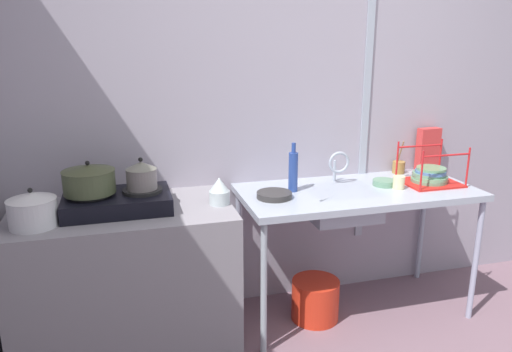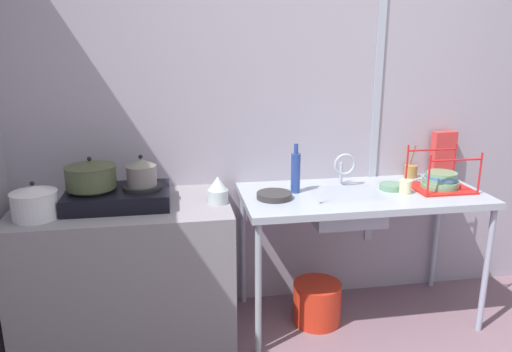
% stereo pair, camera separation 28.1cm
% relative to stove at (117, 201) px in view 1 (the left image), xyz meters
% --- Properties ---
extents(wall_back, '(4.56, 0.10, 2.53)m').
position_rel_stove_xyz_m(wall_back, '(1.22, 0.38, 0.38)').
color(wall_back, '#9F97A6').
rests_on(wall_back, ground).
extents(wall_metal_strip, '(0.05, 0.01, 2.02)m').
position_rel_stove_xyz_m(wall_metal_strip, '(1.61, 0.32, 0.51)').
color(wall_metal_strip, '#A0A9B8').
extents(counter_concrete, '(1.19, 0.66, 0.83)m').
position_rel_stove_xyz_m(counter_concrete, '(0.02, 0.00, -0.47)').
color(counter_concrete, gray).
rests_on(counter_concrete, ground).
extents(counter_sink, '(1.45, 0.66, 0.83)m').
position_rel_stove_xyz_m(counter_sink, '(1.42, -0.00, -0.11)').
color(counter_sink, '#A0A9B8').
rests_on(counter_sink, ground).
extents(stove, '(0.56, 0.37, 0.11)m').
position_rel_stove_xyz_m(stove, '(0.00, 0.00, 0.00)').
color(stove, black).
rests_on(stove, counter_concrete).
extents(pot_on_left_burner, '(0.27, 0.27, 0.17)m').
position_rel_stove_xyz_m(pot_on_left_burner, '(-0.13, -0.00, 0.13)').
color(pot_on_left_burner, '#424B31').
rests_on(pot_on_left_burner, stove).
extents(pot_on_right_burner, '(0.17, 0.17, 0.17)m').
position_rel_stove_xyz_m(pot_on_right_burner, '(0.13, 0.00, 0.14)').
color(pot_on_right_burner, slate).
rests_on(pot_on_right_burner, stove).
extents(pot_beside_stove, '(0.23, 0.23, 0.20)m').
position_rel_stove_xyz_m(pot_beside_stove, '(-0.40, -0.14, 0.04)').
color(pot_beside_stove, silver).
rests_on(pot_beside_stove, counter_concrete).
extents(percolator, '(0.12, 0.12, 0.15)m').
position_rel_stove_xyz_m(percolator, '(0.55, -0.05, 0.02)').
color(percolator, silver).
rests_on(percolator, counter_concrete).
extents(sink_basin, '(0.42, 0.34, 0.17)m').
position_rel_stove_xyz_m(sink_basin, '(1.31, -0.00, -0.14)').
color(sink_basin, '#A0A9B8').
rests_on(sink_basin, counter_sink).
extents(faucet, '(0.14, 0.08, 0.21)m').
position_rel_stove_xyz_m(faucet, '(1.35, 0.15, 0.08)').
color(faucet, '#A0A9B8').
rests_on(faucet, counter_sink).
extents(frying_pan, '(0.21, 0.21, 0.03)m').
position_rel_stove_xyz_m(frying_pan, '(0.88, -0.03, -0.03)').
color(frying_pan, '#312E2E').
rests_on(frying_pan, counter_sink).
extents(dish_rack, '(0.34, 0.29, 0.25)m').
position_rel_stove_xyz_m(dish_rack, '(1.92, -0.01, 0.00)').
color(dish_rack, red).
rests_on(dish_rack, counter_sink).
extents(cup_by_rack, '(0.07, 0.07, 0.08)m').
position_rel_stove_xyz_m(cup_by_rack, '(1.66, -0.06, -0.01)').
color(cup_by_rack, beige).
rests_on(cup_by_rack, counter_sink).
extents(small_bowl_on_drainboard, '(0.14, 0.14, 0.04)m').
position_rel_stove_xyz_m(small_bowl_on_drainboard, '(1.62, 0.03, -0.03)').
color(small_bowl_on_drainboard, slate).
rests_on(small_bowl_on_drainboard, counter_sink).
extents(bottle_by_sink, '(0.06, 0.06, 0.30)m').
position_rel_stove_xyz_m(bottle_by_sink, '(1.02, 0.07, 0.08)').
color(bottle_by_sink, navy).
rests_on(bottle_by_sink, counter_sink).
extents(cereal_box, '(0.16, 0.08, 0.30)m').
position_rel_stove_xyz_m(cereal_box, '(2.09, 0.27, 0.10)').
color(cereal_box, '#CD3736').
rests_on(cereal_box, counter_sink).
extents(utensil_jar, '(0.08, 0.08, 0.23)m').
position_rel_stove_xyz_m(utensil_jar, '(1.86, 0.27, -0.01)').
color(utensil_jar, olive).
rests_on(utensil_jar, counter_sink).
extents(bucket_on_floor, '(0.30, 0.30, 0.26)m').
position_rel_stove_xyz_m(bucket_on_floor, '(1.15, -0.03, -0.75)').
color(bucket_on_floor, red).
rests_on(bucket_on_floor, ground).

